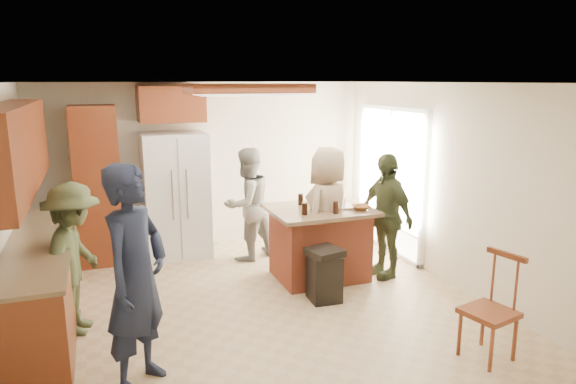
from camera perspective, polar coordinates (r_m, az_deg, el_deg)
name	(u,v)px	position (r m, az deg, el deg)	size (l,w,h in m)	color
room_shell	(474,181)	(9.22, 20.01, 1.21)	(8.00, 5.20, 5.00)	tan
person_front_left	(136,278)	(4.41, -16.53, -9.18)	(0.69, 0.51, 1.90)	#181D30
person_behind_left	(247,204)	(7.30, -4.53, -1.35)	(0.78, 0.48, 1.61)	gray
person_behind_right	(328,213)	(6.59, 4.50, -2.37)	(0.84, 0.55, 1.72)	tan
person_side_right	(386,216)	(6.75, 10.79, -2.58)	(0.95, 0.49, 1.63)	#333A22
person_counter	(75,259)	(5.60, -22.60, -6.87)	(1.00, 0.47, 1.55)	#3B4226
left_cabinetry	(33,237)	(5.87, -26.44, -4.53)	(0.64, 3.00, 2.30)	maroon
back_wall_units	(116,165)	(7.50, -18.54, 2.90)	(1.80, 0.60, 2.45)	maroon
refrigerator	(176,195)	(7.58, -12.36, -0.35)	(0.90, 0.76, 1.80)	white
kitchen_island	(320,242)	(6.68, 3.53, -5.58)	(1.28, 1.03, 0.93)	#A14229
island_items	(339,205)	(6.54, 5.72, -1.49)	(0.91, 0.64, 0.15)	silver
trash_bin	(324,274)	(6.05, 4.07, -9.10)	(0.43, 0.43, 0.63)	black
spindle_chair	(490,312)	(5.16, 21.57, -12.27)	(0.50, 0.50, 0.99)	maroon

